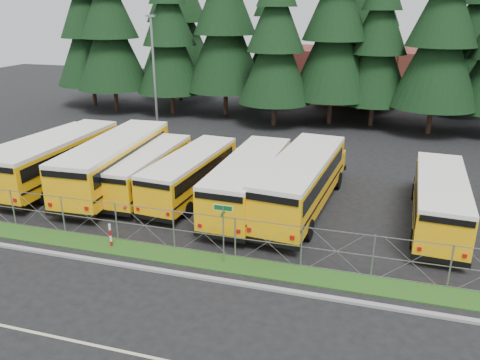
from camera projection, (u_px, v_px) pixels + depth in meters
name	position (u px, v px, depth m)	size (l,w,h in m)	color
ground	(202.00, 242.00, 22.80)	(120.00, 120.00, 0.00)	black
curb	(176.00, 273.00, 19.99)	(50.00, 0.25, 0.12)	gray
grass_verge	(189.00, 258.00, 21.26)	(50.00, 1.40, 0.06)	#204A15
road_lane_line	(118.00, 350.00, 15.60)	(50.00, 0.12, 0.01)	beige
chainlink_fence	(194.00, 232.00, 21.55)	(44.00, 0.10, 2.00)	#92949A
brick_building	(365.00, 75.00, 56.19)	(22.00, 10.00, 6.00)	brown
bus_0	(50.00, 154.00, 31.82)	(2.37, 10.04, 2.63)	#FFA808
bus_1	(63.00, 160.00, 29.92)	(2.79, 11.81, 3.10)	#FFA808
bus_2	(119.00, 163.00, 29.03)	(2.91, 12.31, 3.23)	#FFA808
bus_3	(150.00, 170.00, 28.66)	(2.37, 10.04, 2.63)	#FFA808
bus_4	(193.00, 175.00, 27.89)	(2.42, 10.25, 2.69)	#FFA808
bus_5	(251.00, 182.00, 26.34)	(2.66, 11.26, 2.95)	#FFA808
bus_6	(303.00, 183.00, 25.89)	(2.86, 12.10, 3.17)	#FFA808
bus_east	(439.00, 201.00, 24.01)	(2.47, 10.46, 2.74)	#FFA808
street_sign	(223.00, 222.00, 20.22)	(0.84, 0.55, 2.81)	#92949A
striped_bollard	(110.00, 236.00, 22.10)	(0.11, 0.11, 1.20)	#B20C0C
light_standard	(154.00, 75.00, 38.00)	(0.70, 0.35, 10.14)	#92949A
conifer_0	(87.00, 30.00, 51.16)	(7.51, 7.51, 16.61)	black
conifer_1	(110.00, 30.00, 48.22)	(7.64, 7.64, 16.90)	black
conifer_2	(169.00, 37.00, 47.22)	(7.03, 7.03, 15.54)	black
conifer_3	(225.00, 25.00, 46.16)	(8.12, 8.12, 17.96)	black
conifer_4	(276.00, 43.00, 42.33)	(6.87, 6.87, 15.19)	black
conifer_5	(335.00, 31.00, 42.65)	(7.82, 7.82, 17.29)	black
conifer_6	(378.00, 46.00, 42.35)	(6.68, 6.68, 14.78)	black
conifer_7	(442.00, 36.00, 39.17)	(7.57, 7.57, 16.74)	black
conifer_10	(177.00, 13.00, 53.63)	(9.03, 9.03, 19.97)	black
conifer_11	(269.00, 44.00, 50.58)	(6.25, 6.25, 13.81)	black
conifer_12	(366.00, 16.00, 48.24)	(8.82, 8.82, 19.52)	black
conifer_13	(475.00, 38.00, 46.59)	(7.01, 7.01, 15.49)	black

